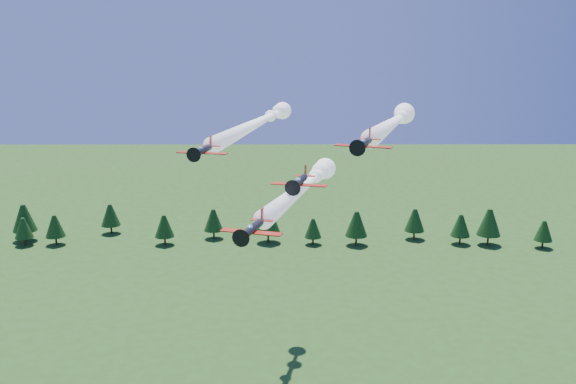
{
  "coord_description": "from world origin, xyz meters",
  "views": [
    {
      "loc": [
        0.67,
        -82.48,
        61.61
      ],
      "look_at": [
        0.86,
        0.0,
        41.95
      ],
      "focal_mm": 40.0,
      "sensor_mm": 36.0,
      "label": 1
    }
  ],
  "objects_px": {
    "plane_slot": "(299,182)",
    "plane_left": "(260,121)",
    "plane_lead": "(306,184)",
    "plane_right": "(395,122)"
  },
  "relations": [
    {
      "from": "plane_left",
      "to": "plane_slot",
      "type": "height_order",
      "value": "plane_left"
    },
    {
      "from": "plane_right",
      "to": "plane_slot",
      "type": "height_order",
      "value": "plane_right"
    },
    {
      "from": "plane_lead",
      "to": "plane_slot",
      "type": "distance_m",
      "value": 7.03
    },
    {
      "from": "plane_left",
      "to": "plane_slot",
      "type": "distance_m",
      "value": 29.0
    },
    {
      "from": "plane_slot",
      "to": "plane_left",
      "type": "bearing_deg",
      "value": 117.72
    },
    {
      "from": "plane_right",
      "to": "plane_lead",
      "type": "bearing_deg",
      "value": -140.98
    },
    {
      "from": "plane_slot",
      "to": "plane_right",
      "type": "bearing_deg",
      "value": 51.79
    },
    {
      "from": "plane_left",
      "to": "plane_right",
      "type": "bearing_deg",
      "value": -23.62
    },
    {
      "from": "plane_lead",
      "to": "plane_left",
      "type": "distance_m",
      "value": 23.57
    },
    {
      "from": "plane_lead",
      "to": "plane_left",
      "type": "xyz_separation_m",
      "value": [
        -7.84,
        21.03,
        7.21
      ]
    }
  ]
}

